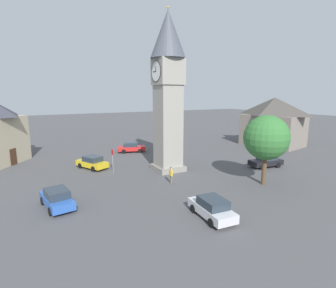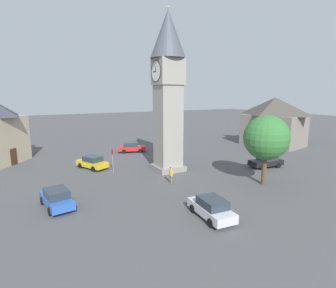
% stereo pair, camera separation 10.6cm
% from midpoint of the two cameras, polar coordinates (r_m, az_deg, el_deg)
% --- Properties ---
extents(ground_plane, '(200.00, 200.00, 0.00)m').
position_cam_midpoint_polar(ground_plane, '(31.22, -0.10, -5.66)').
color(ground_plane, '#4C4C4F').
extents(clock_tower, '(3.91, 3.91, 18.01)m').
position_cam_midpoint_polar(clock_tower, '(30.00, -0.10, 13.92)').
color(clock_tower, gray).
rests_on(clock_tower, ground).
extents(car_blue_kerb, '(2.22, 4.31, 1.53)m').
position_cam_midpoint_polar(car_blue_kerb, '(34.43, 20.45, -3.48)').
color(car_blue_kerb, black).
rests_on(car_blue_kerb, ground).
extents(car_silver_kerb, '(4.34, 2.30, 1.53)m').
position_cam_midpoint_polar(car_silver_kerb, '(22.84, -23.14, -10.80)').
color(car_silver_kerb, '#2D5BB7').
rests_on(car_silver_kerb, ground).
extents(car_red_corner, '(4.45, 3.30, 1.53)m').
position_cam_midpoint_polar(car_red_corner, '(32.96, -16.25, -3.84)').
color(car_red_corner, gold).
rests_on(car_red_corner, ground).
extents(car_white_side, '(4.26, 2.07, 1.53)m').
position_cam_midpoint_polar(car_white_side, '(19.69, 9.37, -13.54)').
color(car_white_side, silver).
rests_on(car_white_side, ground).
extents(car_black_far, '(2.90, 4.45, 1.53)m').
position_cam_midpoint_polar(car_black_far, '(40.98, -8.06, -0.70)').
color(car_black_far, red).
rests_on(car_black_far, ground).
extents(pedestrian, '(0.56, 0.23, 1.69)m').
position_cam_midpoint_polar(pedestrian, '(26.32, 0.53, -6.51)').
color(pedestrian, '#706656').
rests_on(pedestrian, ground).
extents(tree, '(4.35, 4.35, 6.89)m').
position_cam_midpoint_polar(tree, '(26.99, 20.50, 1.27)').
color(tree, brown).
rests_on(tree, ground).
extents(building_shop_left, '(10.83, 8.70, 8.31)m').
position_cam_midpoint_polar(building_shop_left, '(49.07, 21.89, 4.62)').
color(building_shop_left, slate).
rests_on(building_shop_left, ground).
extents(road_sign, '(0.60, 0.07, 2.80)m').
position_cam_midpoint_polar(road_sign, '(29.96, -12.06, -2.84)').
color(road_sign, gray).
rests_on(road_sign, ground).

